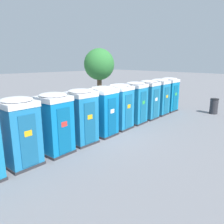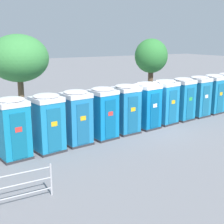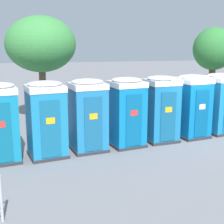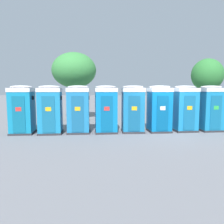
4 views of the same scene
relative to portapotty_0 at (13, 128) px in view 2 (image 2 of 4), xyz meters
The scene contains 14 objects.
ground_plane 7.45m from the portapotty_0, ahead, with size 120.00×120.00×0.00m, color slate.
portapotty_0 is the anchor object (origin of this frame).
portapotty_1 1.47m from the portapotty_0, ahead, with size 1.37×1.37×2.54m.
portapotty_2 2.93m from the portapotty_0, ahead, with size 1.31×1.32×2.54m.
portapotty_3 4.40m from the portapotty_0, ahead, with size 1.34×1.36×2.54m.
portapotty_4 5.87m from the portapotty_0, ahead, with size 1.28×1.29×2.54m.
portapotty_5 7.34m from the portapotty_0, ahead, with size 1.32×1.34×2.54m.
portapotty_6 8.80m from the portapotty_0, ahead, with size 1.36×1.36×2.54m.
portapotty_7 10.27m from the portapotty_0, ahead, with size 1.34×1.35×2.54m.
portapotty_8 11.74m from the portapotty_0, ahead, with size 1.29×1.32×2.54m.
portapotty_9 13.21m from the portapotty_0, ahead, with size 1.35×1.34×2.54m.
street_tree_0 5.96m from the portapotty_0, 71.59° to the left, with size 3.28×3.28×5.02m.
street_tree_1 14.21m from the portapotty_0, 29.54° to the left, with size 2.52×2.52×4.76m.
event_barrier 3.89m from the portapotty_0, 101.85° to the right, with size 2.06×0.08×1.05m.
Camera 2 is at (-10.00, -13.07, 4.81)m, focal length 50.00 mm.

